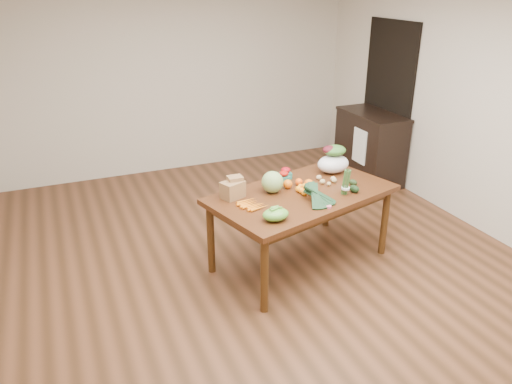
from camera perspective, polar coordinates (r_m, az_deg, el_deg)
name	(u,v)px	position (r m, az deg, el deg)	size (l,w,h in m)	color
floor	(266,266)	(4.92, 1.16, -8.42)	(6.00, 6.00, 0.00)	brown
room_walls	(267,133)	(4.36, 1.31, 6.81)	(5.02, 6.02, 2.70)	beige
dining_table	(301,228)	(4.82, 5.12, -4.10)	(1.71, 0.95, 0.75)	#4F2612
doorway_dark	(387,102)	(7.02, 14.74, 9.95)	(0.02, 1.00, 2.10)	black
cabinet	(370,147)	(6.97, 12.89, 5.06)	(0.52, 1.02, 0.94)	black
dish_towel	(360,146)	(6.70, 11.75, 5.14)	(0.02, 0.28, 0.45)	white
paper_bag	(233,188)	(4.50, -2.69, 0.46)	(0.27, 0.22, 0.19)	#9C7A46
cabbage	(272,182)	(4.61, 1.89, 1.15)	(0.20, 0.20, 0.20)	#93BC6C
strawberry_basket_a	(284,178)	(4.87, 3.19, 1.65)	(0.10, 0.10, 0.09)	red
strawberry_basket_b	(286,174)	(4.96, 3.41, 2.07)	(0.10, 0.10, 0.09)	#B90C1F
orange_a	(288,184)	(4.72, 3.65, 0.92)	(0.09, 0.09, 0.09)	orange
orange_b	(299,182)	(4.80, 4.92, 1.16)	(0.07, 0.07, 0.07)	#FF580F
orange_c	(309,184)	(4.75, 6.05, 0.96)	(0.09, 0.09, 0.09)	#FF600F
mandarin_cluster	(304,188)	(4.64, 5.54, 0.47)	(0.18, 0.18, 0.09)	#FFAB0F
carrots	(252,204)	(4.36, -0.51, -1.43)	(0.22, 0.24, 0.03)	orange
snap_pea_bag	(276,214)	(4.10, 2.26, -2.57)	(0.23, 0.17, 0.10)	#6EB43C
kale_bunch	(321,196)	(4.40, 7.42, -0.44)	(0.32, 0.40, 0.16)	black
asparagus_bundle	(346,182)	(4.62, 10.24, 1.13)	(0.08, 0.08, 0.25)	#49823C
potato_a	(322,182)	(4.86, 7.60, 1.19)	(0.06, 0.05, 0.05)	tan
potato_b	(329,184)	(4.83, 8.33, 0.93)	(0.05, 0.04, 0.04)	tan
potato_c	(333,179)	(4.95, 8.80, 1.52)	(0.05, 0.05, 0.05)	tan
potato_d	(319,178)	(4.95, 7.20, 1.65)	(0.06, 0.05, 0.05)	#D7B17C
potato_e	(334,180)	(4.91, 8.92, 1.34)	(0.06, 0.05, 0.05)	tan
avocado_a	(354,189)	(4.72, 11.17, 0.36)	(0.07, 0.10, 0.07)	black
avocado_b	(353,182)	(4.87, 11.03, 1.08)	(0.06, 0.09, 0.06)	black
salad_bag	(333,160)	(5.13, 8.83, 3.59)	(0.33, 0.25, 0.26)	white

